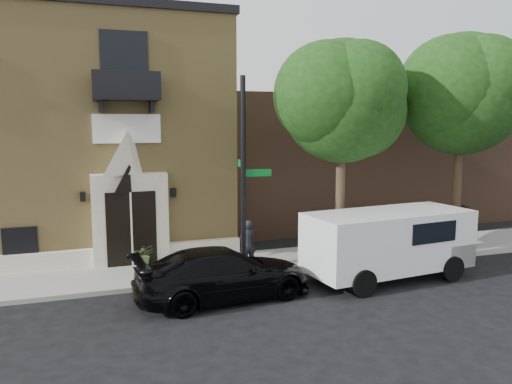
% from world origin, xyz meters
% --- Properties ---
extents(ground, '(120.00, 120.00, 0.00)m').
position_xyz_m(ground, '(0.00, 0.00, 0.00)').
color(ground, black).
rests_on(ground, ground).
extents(sidewalk, '(42.00, 3.00, 0.15)m').
position_xyz_m(sidewalk, '(1.00, 1.50, 0.07)').
color(sidewalk, gray).
rests_on(sidewalk, ground).
extents(church, '(12.20, 11.01, 9.30)m').
position_xyz_m(church, '(-2.99, 7.95, 4.63)').
color(church, tan).
rests_on(church, ground).
extents(neighbour_building, '(18.00, 8.00, 6.40)m').
position_xyz_m(neighbour_building, '(12.00, 9.00, 3.20)').
color(neighbour_building, brown).
rests_on(neighbour_building, ground).
extents(street_tree_left, '(4.97, 4.38, 7.77)m').
position_xyz_m(street_tree_left, '(6.03, 0.35, 5.87)').
color(street_tree_left, '#38281C').
rests_on(street_tree_left, sidewalk).
extents(street_tree_mid, '(5.21, 4.64, 8.25)m').
position_xyz_m(street_tree_mid, '(11.03, 0.35, 6.20)').
color(street_tree_mid, '#38281C').
rests_on(street_tree_mid, sidewalk).
extents(black_sedan, '(5.40, 2.66, 1.51)m').
position_xyz_m(black_sedan, '(1.25, -1.41, 0.75)').
color(black_sedan, black).
rests_on(black_sedan, ground).
extents(cargo_van, '(5.74, 2.82, 2.25)m').
position_xyz_m(cargo_van, '(7.05, -1.31, 1.26)').
color(cargo_van, white).
rests_on(cargo_van, ground).
extents(street_sign, '(1.02, 1.08, 6.45)m').
position_xyz_m(street_sign, '(2.46, 0.45, 3.39)').
color(street_sign, black).
rests_on(street_sign, sidewalk).
extents(fire_hydrant, '(0.43, 0.34, 0.76)m').
position_xyz_m(fire_hydrant, '(5.58, 0.20, 0.52)').
color(fire_hydrant, maroon).
rests_on(fire_hydrant, sidewalk).
extents(dumpster, '(2.20, 1.54, 1.31)m').
position_xyz_m(dumpster, '(7.53, 0.37, 0.81)').
color(dumpster, '#103B1E').
rests_on(dumpster, sidewalk).
extents(planter, '(0.78, 0.70, 0.79)m').
position_xyz_m(planter, '(-0.64, 2.21, 0.55)').
color(planter, '#476531').
rests_on(planter, sidewalk).
extents(pedestrian_near, '(0.64, 0.46, 1.64)m').
position_xyz_m(pedestrian_near, '(2.77, 1.00, 0.97)').
color(pedestrian_near, black).
rests_on(pedestrian_near, sidewalk).
extents(pedestrian_far, '(0.59, 0.75, 1.54)m').
position_xyz_m(pedestrian_far, '(12.53, 1.72, 0.92)').
color(pedestrian_far, '#322621').
rests_on(pedestrian_far, sidewalk).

